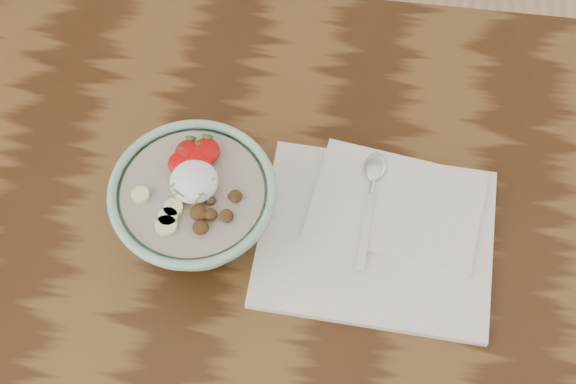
# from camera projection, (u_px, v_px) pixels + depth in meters

# --- Properties ---
(table) EXTENTS (1.60, 0.90, 0.75)m
(table) POSITION_uv_depth(u_px,v_px,m) (347.00, 305.00, 1.06)
(table) COLOR #38200E
(table) RESTS_ON ground
(breakfast_bowl) EXTENTS (0.20, 0.20, 0.13)m
(breakfast_bowl) POSITION_uv_depth(u_px,v_px,m) (196.00, 207.00, 0.95)
(breakfast_bowl) COLOR #8EBFA4
(breakfast_bowl) RESTS_ON table
(napkin) EXTENTS (0.30, 0.25, 0.02)m
(napkin) POSITION_uv_depth(u_px,v_px,m) (380.00, 231.00, 1.00)
(napkin) COLOR white
(napkin) RESTS_ON table
(spoon) EXTENTS (0.03, 0.17, 0.01)m
(spoon) POSITION_uv_depth(u_px,v_px,m) (373.00, 182.00, 1.02)
(spoon) COLOR silver
(spoon) RESTS_ON napkin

